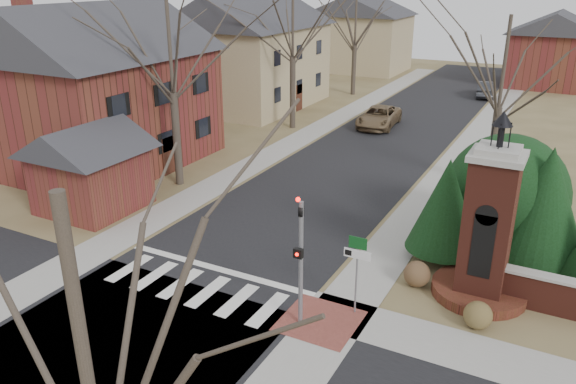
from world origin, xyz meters
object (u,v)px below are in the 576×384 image
Objects in this scene: traffic_signal_pole at (301,252)px; brick_gate_monument at (486,239)px; pickup_truck at (379,117)px; distant_car at (486,89)px; sign_post at (357,260)px.

traffic_signal_pole is 6.47m from brick_gate_monument.
brick_gate_monument reaches higher than traffic_signal_pole.
brick_gate_monument is 22.77m from pickup_truck.
pickup_truck is 15.18m from distant_car.
pickup_truck is at bearing 61.79° from distant_car.
brick_gate_monument is (3.41, 3.01, 0.22)m from sign_post.
sign_post reaches higher than pickup_truck.
brick_gate_monument reaches higher than sign_post.
traffic_signal_pole is 0.87× the size of pickup_truck.
pickup_truck is (-5.90, 24.52, -1.87)m from traffic_signal_pole.
distant_car is (-2.19, 37.43, -1.25)m from sign_post.
pickup_truck is at bearing 107.29° from sign_post.
sign_post is 37.52m from distant_car.
traffic_signal_pole reaches higher than distant_car.
sign_post is at bearing 84.38° from distant_car.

